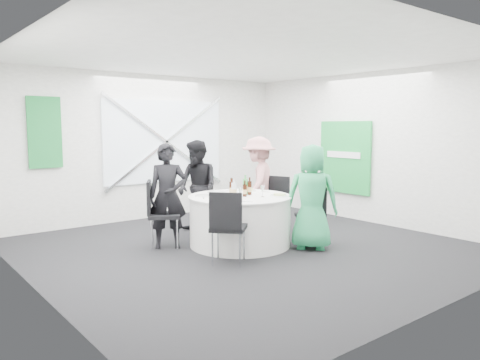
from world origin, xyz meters
TOP-DOWN VIEW (x-y plane):
  - floor at (0.00, 0.00)m, footprint 6.00×6.00m
  - ceiling at (0.00, 0.00)m, footprint 6.00×6.00m
  - wall_back at (0.00, 3.00)m, footprint 6.00×0.00m
  - wall_front at (0.00, -3.00)m, footprint 6.00×0.00m
  - wall_left at (-3.00, 0.00)m, footprint 0.00×6.00m
  - wall_right at (3.00, 0.00)m, footprint 0.00×6.00m
  - window_panel at (0.30, 2.96)m, footprint 2.60×0.03m
  - window_brace_a at (0.30, 2.92)m, footprint 2.63×0.05m
  - window_brace_b at (0.30, 2.92)m, footprint 2.63×0.05m
  - green_banner at (-2.00, 2.95)m, footprint 0.55×0.04m
  - green_sign at (2.94, 0.60)m, footprint 0.05×1.20m
  - banquet_table at (0.00, 0.20)m, footprint 1.56×1.56m
  - chair_back at (0.14, 1.32)m, footprint 0.45×0.46m
  - chair_back_left at (-1.05, 0.83)m, footprint 0.63×0.63m
  - chair_back_right at (1.13, 0.62)m, footprint 0.55×0.55m
  - chair_front_right at (0.92, -0.49)m, footprint 0.58×0.57m
  - chair_front_left at (-0.77, -0.51)m, footprint 0.63×0.63m
  - person_man_back_left at (-0.93, 0.75)m, footprint 0.68×0.61m
  - person_man_back at (-0.07, 1.25)m, footprint 0.47×0.79m
  - person_woman_pink at (1.04, 0.97)m, footprint 1.13×1.02m
  - person_woman_green at (0.69, -0.62)m, footprint 0.86×0.90m
  - plate_back at (-0.03, 0.78)m, footprint 0.28×0.28m
  - plate_back_left at (-0.45, 0.51)m, footprint 0.27×0.27m
  - plate_back_right at (0.42, 0.53)m, footprint 0.28×0.28m
  - plate_front_right at (0.43, -0.20)m, footprint 0.28×0.28m
  - plate_front_left at (-0.48, -0.13)m, footprint 0.27×0.27m
  - napkin at (-0.40, -0.18)m, footprint 0.21×0.18m
  - beer_bottle_a at (-0.08, 0.31)m, footprint 0.06×0.06m
  - beer_bottle_b at (-0.01, 0.37)m, footprint 0.06×0.06m
  - beer_bottle_c at (0.18, 0.18)m, footprint 0.06×0.06m
  - beer_bottle_d at (0.01, 0.10)m, footprint 0.06×0.06m
  - green_water_bottle at (0.14, 0.25)m, footprint 0.08×0.08m
  - clear_water_bottle at (-0.18, 0.11)m, footprint 0.08×0.08m
  - wine_glass_a at (0.14, 0.56)m, footprint 0.07×0.07m
  - wine_glass_b at (-0.20, -0.06)m, footprint 0.07×0.07m
  - wine_glass_c at (0.20, -0.09)m, footprint 0.07×0.07m
  - wine_glass_d at (0.32, 0.42)m, footprint 0.07×0.07m
  - fork_a at (0.57, 0.27)m, footprint 0.08×0.14m
  - knife_a at (0.35, 0.65)m, footprint 0.10×0.13m
  - fork_b at (-0.55, 0.03)m, footprint 0.10×0.13m
  - knife_b at (-0.28, -0.30)m, footprint 0.11×0.12m
  - fork_c at (-0.39, 0.62)m, footprint 0.09×0.14m
  - knife_c at (-0.55, 0.36)m, footprint 0.10×0.13m
  - fork_d at (0.17, 0.75)m, footprint 0.15×0.02m
  - knife_d at (-0.13, 0.76)m, footprint 0.15×0.03m

SIDE VIEW (x-z plane):
  - floor at x=0.00m, z-range 0.00..0.00m
  - banquet_table at x=0.00m, z-range 0.00..0.76m
  - chair_back at x=0.14m, z-range 0.08..0.97m
  - chair_front_right at x=0.92m, z-range 0.08..0.98m
  - chair_back_right at x=1.13m, z-range 0.08..1.02m
  - chair_front_left at x=-0.77m, z-range 0.09..1.06m
  - chair_back_left at x=-1.05m, z-range 0.09..1.10m
  - fork_a at x=0.57m, z-range 0.76..0.77m
  - knife_a at x=0.35m, z-range 0.76..0.77m
  - fork_b at x=-0.55m, z-range 0.76..0.77m
  - knife_b at x=-0.28m, z-range 0.76..0.77m
  - fork_c at x=-0.39m, z-range 0.76..0.77m
  - knife_c at x=-0.55m, z-range 0.76..0.77m
  - fork_d at x=0.17m, z-range 0.76..0.77m
  - knife_d at x=-0.13m, z-range 0.76..0.77m
  - plate_back at x=-0.03m, z-range 0.76..0.77m
  - plate_back_left at x=-0.45m, z-range 0.76..0.77m
  - plate_front_left at x=-0.48m, z-range 0.76..0.77m
  - person_woman_green at x=0.69m, z-range 0.00..1.55m
  - plate_back_right at x=0.42m, z-range 0.76..0.80m
  - plate_front_right at x=0.43m, z-range 0.76..0.80m
  - person_man_back_left at x=-0.93m, z-range 0.00..1.56m
  - person_man_back at x=-0.07m, z-range 0.00..1.58m
  - napkin at x=-0.40m, z-range 0.78..0.82m
  - person_woman_pink at x=1.04m, z-range 0.00..1.62m
  - beer_bottle_d at x=0.01m, z-range 0.73..0.97m
  - beer_bottle_b at x=-0.01m, z-range 0.73..0.98m
  - beer_bottle_c at x=0.18m, z-range 0.73..1.00m
  - beer_bottle_a at x=-0.08m, z-range 0.73..1.00m
  - clear_water_bottle at x=-0.18m, z-range 0.73..1.01m
  - green_water_bottle at x=0.14m, z-range 0.73..1.03m
  - wine_glass_a at x=0.14m, z-range 0.80..0.97m
  - wine_glass_b at x=-0.20m, z-range 0.80..0.97m
  - wine_glass_c at x=0.20m, z-range 0.80..0.97m
  - wine_glass_d at x=0.32m, z-range 0.80..0.97m
  - green_sign at x=2.94m, z-range 0.50..1.90m
  - wall_back at x=0.00m, z-range -1.60..4.40m
  - wall_front at x=0.00m, z-range -1.60..4.40m
  - wall_left at x=-3.00m, z-range -1.60..4.40m
  - wall_right at x=3.00m, z-range -1.60..4.40m
  - window_panel at x=0.30m, z-range 0.70..2.30m
  - window_brace_a at x=0.30m, z-range 0.58..2.42m
  - window_brace_b at x=0.30m, z-range 0.58..2.42m
  - green_banner at x=-2.00m, z-range 1.10..2.30m
  - ceiling at x=0.00m, z-range 2.80..2.80m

